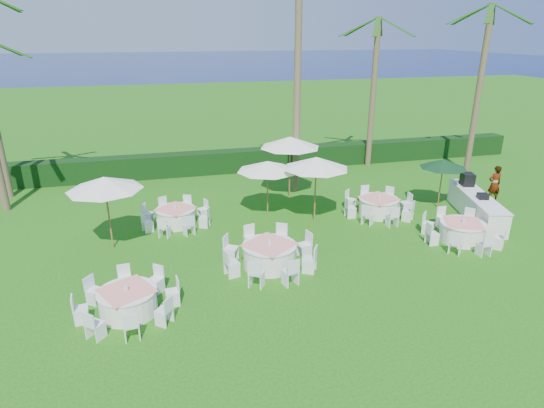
# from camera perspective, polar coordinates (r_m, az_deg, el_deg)

# --- Properties ---
(ground) EXTENTS (120.00, 120.00, 0.00)m
(ground) POSITION_cam_1_polar(r_m,az_deg,el_deg) (15.13, 4.27, -8.53)
(ground) COLOR #225B0F
(ground) RESTS_ON ground
(hedge) EXTENTS (34.00, 1.00, 1.20)m
(hedge) POSITION_cam_1_polar(r_m,az_deg,el_deg) (25.77, -4.10, 5.46)
(hedge) COLOR black
(hedge) RESTS_ON ground
(ocean) EXTENTS (260.00, 260.00, 0.00)m
(ocean) POSITION_cam_1_polar(r_m,az_deg,el_deg) (114.79, -12.58, 16.65)
(ocean) COLOR #071049
(ocean) RESTS_ON ground
(banquet_table_a) EXTENTS (2.86, 2.86, 0.87)m
(banquet_table_a) POSITION_cam_1_polar(r_m,az_deg,el_deg) (13.54, -17.64, -11.52)
(banquet_table_a) COLOR white
(banquet_table_a) RESTS_ON ground
(banquet_table_b) EXTENTS (3.17, 3.17, 0.96)m
(banquet_table_b) POSITION_cam_1_polar(r_m,az_deg,el_deg) (15.28, -0.33, -6.36)
(banquet_table_b) COLOR white
(banquet_table_b) RESTS_ON ground
(banquet_table_c) EXTENTS (2.90, 2.90, 0.89)m
(banquet_table_c) POSITION_cam_1_polar(r_m,az_deg,el_deg) (18.53, 22.76, -3.15)
(banquet_table_c) COLOR white
(banquet_table_c) RESTS_ON ground
(banquet_table_d) EXTENTS (2.74, 2.74, 0.86)m
(banquet_table_d) POSITION_cam_1_polar(r_m,az_deg,el_deg) (18.89, -11.96, -1.50)
(banquet_table_d) COLOR white
(banquet_table_d) RESTS_ON ground
(banquet_table_f) EXTENTS (2.96, 2.96, 0.91)m
(banquet_table_f) POSITION_cam_1_polar(r_m,az_deg,el_deg) (20.03, 13.20, -0.24)
(banquet_table_f) COLOR white
(banquet_table_f) RESTS_ON ground
(umbrella_a) EXTENTS (2.63, 2.63, 2.71)m
(umbrella_a) POSITION_cam_1_polar(r_m,az_deg,el_deg) (16.80, -20.29, 2.44)
(umbrella_a) COLOR brown
(umbrella_a) RESTS_ON ground
(umbrella_b) EXTENTS (2.66, 2.66, 2.73)m
(umbrella_b) POSITION_cam_1_polar(r_m,az_deg,el_deg) (18.33, 5.57, 5.17)
(umbrella_b) COLOR brown
(umbrella_b) RESTS_ON ground
(umbrella_c) EXTENTS (2.56, 2.56, 2.40)m
(umbrella_c) POSITION_cam_1_polar(r_m,az_deg,el_deg) (18.86, -0.58, 4.78)
(umbrella_c) COLOR brown
(umbrella_c) RESTS_ON ground
(umbrella_d) EXTENTS (2.79, 2.79, 2.91)m
(umbrella_d) POSITION_cam_1_polar(r_m,az_deg,el_deg) (21.03, 2.27, 7.77)
(umbrella_d) COLOR brown
(umbrella_d) RESTS_ON ground
(umbrella_green) EXTENTS (2.03, 2.03, 2.23)m
(umbrella_green) POSITION_cam_1_polar(r_m,az_deg,el_deg) (21.15, 20.71, 4.76)
(umbrella_green) COLOR brown
(umbrella_green) RESTS_ON ground
(buffet_table) EXTENTS (2.09, 4.49, 1.57)m
(buffet_table) POSITION_cam_1_polar(r_m,az_deg,el_deg) (20.98, 24.21, -0.15)
(buffet_table) COLOR white
(buffet_table) RESTS_ON ground
(staff_person) EXTENTS (0.66, 0.45, 1.74)m
(staff_person) POSITION_cam_1_polar(r_m,az_deg,el_deg) (23.14, 26.14, 2.25)
(staff_person) COLOR gray
(staff_person) RESTS_ON ground
(palm_c) EXTENTS (4.40, 4.14, 11.01)m
(palm_c) POSITION_cam_1_polar(r_m,az_deg,el_deg) (21.45, 3.25, 17.01)
(palm_c) COLOR brown
(palm_c) RESTS_ON ground
(palm_d) EXTENTS (4.40, 3.95, 8.16)m
(palm_d) POSITION_cam_1_polar(r_m,az_deg,el_deg) (26.73, 12.63, 14.17)
(palm_d) COLOR brown
(palm_d) RESTS_ON ground
(palm_e) EXTENTS (4.37, 4.25, 8.74)m
(palm_e) POSITION_cam_1_polar(r_m,az_deg,el_deg) (26.93, 24.62, 13.52)
(palm_e) COLOR brown
(palm_e) RESTS_ON ground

